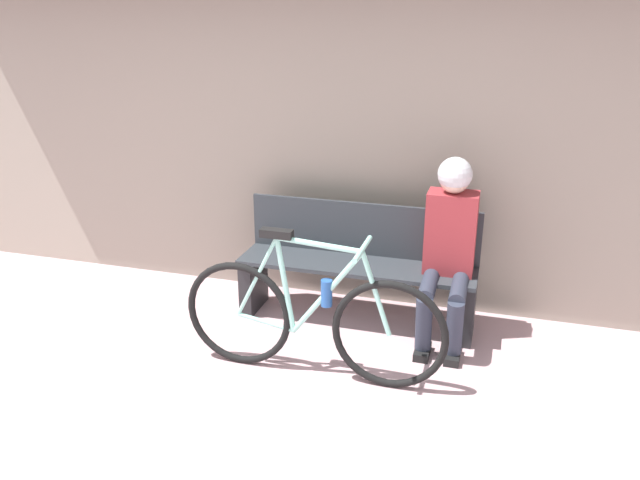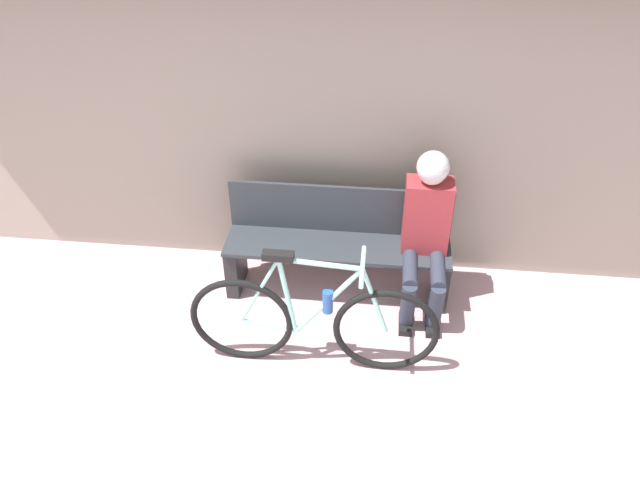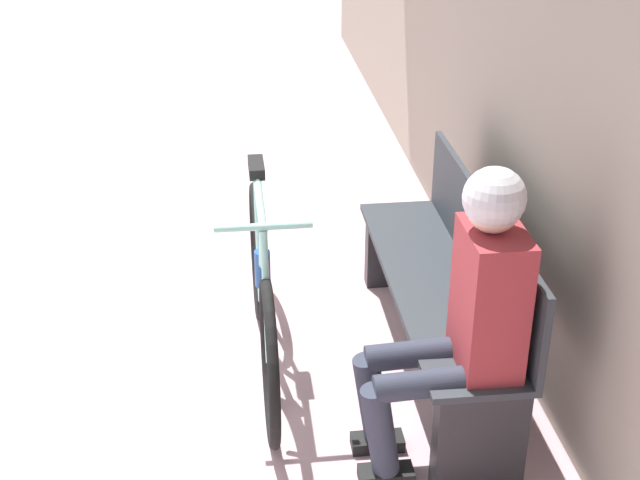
% 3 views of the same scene
% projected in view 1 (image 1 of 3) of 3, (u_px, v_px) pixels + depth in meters
% --- Properties ---
extents(storefront_wall, '(12.00, 0.56, 3.20)m').
position_uv_depth(storefront_wall, '(339.00, 87.00, 4.61)').
color(storefront_wall, '#9E9384').
rests_on(storefront_wall, ground_plane).
extents(park_bench_near, '(1.73, 0.42, 0.87)m').
position_uv_depth(park_bench_near, '(358.00, 267.00, 4.59)').
color(park_bench_near, '#2D3338').
rests_on(park_bench_near, ground_plane).
extents(bicycle, '(1.70, 0.40, 0.96)m').
position_uv_depth(bicycle, '(311.00, 319.00, 3.87)').
color(bicycle, black).
rests_on(bicycle, ground_plane).
extents(person_seated, '(0.34, 0.61, 1.29)m').
position_uv_depth(person_seated, '(449.00, 239.00, 4.21)').
color(person_seated, '#2D3342').
rests_on(person_seated, ground_plane).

